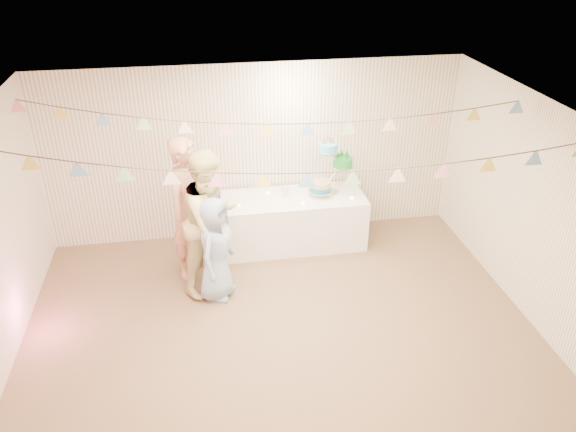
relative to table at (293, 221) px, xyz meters
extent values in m
plane|color=brown|center=(-0.49, -2.03, -0.39)|extent=(6.00, 6.00, 0.00)
plane|color=silver|center=(-0.49, -2.03, 2.21)|extent=(6.00, 6.00, 0.00)
plane|color=white|center=(-0.49, 0.47, 0.91)|extent=(6.00, 6.00, 0.00)
plane|color=white|center=(-0.49, -4.53, 0.91)|extent=(6.00, 6.00, 0.00)
plane|color=white|center=(2.51, -2.03, 0.91)|extent=(5.00, 5.00, 0.00)
cube|color=white|center=(0.00, 0.00, 0.00)|extent=(2.06, 0.82, 0.77)
cylinder|color=white|center=(-0.60, -0.05, 0.37)|extent=(0.32, 0.32, 0.02)
imported|color=tan|center=(-1.45, -0.53, 0.60)|extent=(0.82, 0.85, 1.97)
imported|color=#E2D68B|center=(-1.20, -0.87, 0.57)|extent=(1.16, 1.18, 1.91)
imported|color=#8DA6C8|center=(-1.18, -1.09, 0.31)|extent=(0.69, 0.80, 1.39)
cylinder|color=#FFD88C|center=(-0.80, -0.15, 0.40)|extent=(0.04, 0.04, 0.03)
cylinder|color=#FFD88C|center=(-0.35, 0.18, 0.40)|extent=(0.04, 0.04, 0.03)
cylinder|color=#FFD88C|center=(0.10, -0.22, 0.40)|extent=(0.04, 0.04, 0.03)
cylinder|color=#FFD88C|center=(0.35, 0.22, 0.40)|extent=(0.04, 0.04, 0.03)
cylinder|color=#FFD88C|center=(0.82, -0.18, 0.40)|extent=(0.04, 0.04, 0.03)
camera|label=1|loc=(-1.27, -7.08, 3.99)|focal=35.00mm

